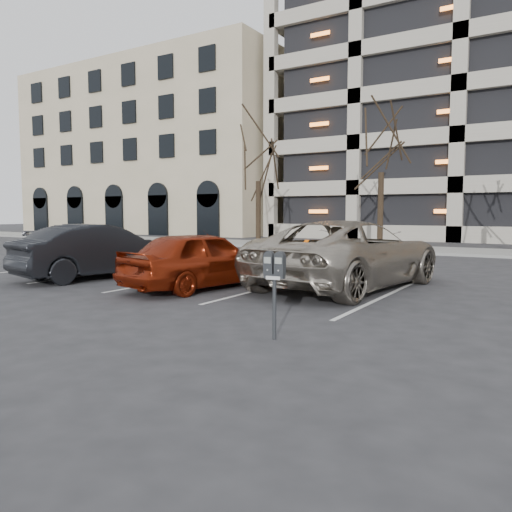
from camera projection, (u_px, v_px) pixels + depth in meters
The scene contains 11 objects.
ground at pixel (269, 310), 9.39m from camera, with size 140.00×140.00×0.00m, color #28282B.
sidewalk at pixel (443, 251), 22.95m from camera, with size 80.00×4.00×0.12m, color gray.
stall_lines at pixel (267, 288), 12.07m from camera, with size 16.90×5.20×0.00m.
office_building at pixel (175, 154), 48.75m from camera, with size 26.00×16.20×15.00m.
tree_a at pixel (258, 142), 27.68m from camera, with size 3.49×3.49×7.93m.
tree_b at pixel (382, 125), 24.00m from camera, with size 3.68×3.68×8.37m.
parking_meter at pixel (274, 273), 7.11m from camera, with size 0.33×0.15×1.25m.
suv_silver at pixel (349, 254), 12.15m from camera, with size 3.50×6.21×1.64m.
car_red at pixel (202, 259), 12.00m from camera, with size 1.65×4.11×1.40m, color maroon.
car_dark at pixel (99, 251), 13.91m from camera, with size 1.59×4.56×1.50m, color black.
car_silver at pixel (94, 248), 16.15m from camera, with size 1.92×4.73×1.37m, color #ACAEB4.
Camera 1 is at (4.65, -8.01, 1.83)m, focal length 35.00 mm.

